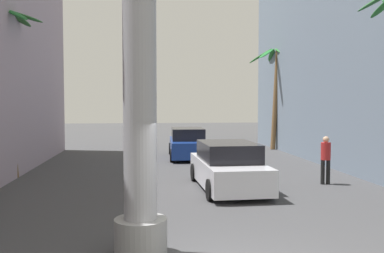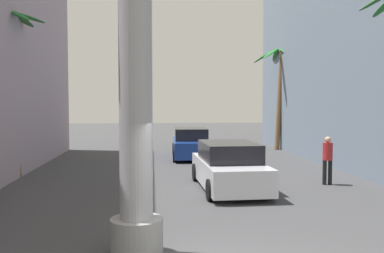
{
  "view_description": "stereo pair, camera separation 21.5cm",
  "coord_description": "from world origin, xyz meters",
  "views": [
    {
      "loc": [
        -1.38,
        -6.64,
        2.87
      ],
      "look_at": [
        0.0,
        5.82,
        2.18
      ],
      "focal_mm": 40.0,
      "sensor_mm": 36.0,
      "label": 1
    },
    {
      "loc": [
        -1.16,
        -6.66,
        2.87
      ],
      "look_at": [
        0.0,
        5.82,
        2.18
      ],
      "focal_mm": 40.0,
      "sensor_mm": 36.0,
      "label": 2
    }
  ],
  "objects": [
    {
      "name": "ground_plane",
      "position": [
        0.0,
        10.0,
        0.0
      ],
      "size": [
        88.78,
        88.78,
        0.0
      ],
      "primitive_type": "plane",
      "color": "#424244"
    },
    {
      "name": "street_lamp",
      "position": [
        5.63,
        5.38,
        4.12
      ],
      "size": [
        2.95,
        0.28,
        6.66
      ],
      "color": "#59595E",
      "rests_on": "ground"
    },
    {
      "name": "car_lead",
      "position": [
        1.37,
        7.28,
        0.74
      ],
      "size": [
        2.12,
        4.7,
        1.56
      ],
      "color": "black",
      "rests_on": "ground"
    },
    {
      "name": "car_far",
      "position": [
        0.84,
        15.5,
        0.74
      ],
      "size": [
        2.06,
        4.63,
        1.56
      ],
      "color": "black",
      "rests_on": "ground"
    },
    {
      "name": "palm_tree_far_right",
      "position": [
        6.61,
        19.12,
        4.13
      ],
      "size": [
        3.07,
        3.13,
        6.28
      ],
      "color": "brown",
      "rests_on": "ground"
    },
    {
      "name": "palm_tree_mid_left",
      "position": [
        -6.53,
        10.12,
        4.18
      ],
      "size": [
        2.67,
        2.65,
        6.4
      ],
      "color": "brown",
      "rests_on": "ground"
    },
    {
      "name": "pedestrian_mid_right",
      "position": [
        4.95,
        7.71,
        0.99
      ],
      "size": [
        0.35,
        0.35,
        1.7
      ],
      "color": "black",
      "rests_on": "ground"
    }
  ]
}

